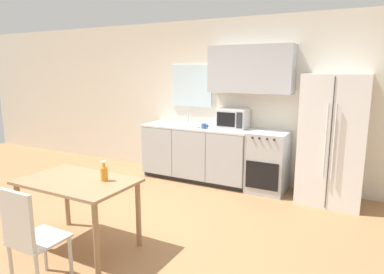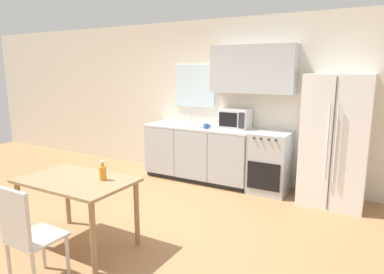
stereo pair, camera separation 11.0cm
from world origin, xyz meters
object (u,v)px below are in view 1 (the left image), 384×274
(refrigerator, at_px, (333,140))
(coffee_mug, at_px, (204,126))
(drink_bottle, at_px, (104,173))
(dining_table, at_px, (78,190))
(dining_chair_near, at_px, (28,233))
(microwave, at_px, (233,118))
(oven_range, at_px, (268,162))

(refrigerator, bearing_deg, coffee_mug, -176.29)
(refrigerator, distance_m, drink_bottle, 3.16)
(dining_table, distance_m, drink_bottle, 0.35)
(refrigerator, distance_m, dining_chair_near, 3.93)
(microwave, xyz_separation_m, coffee_mug, (-0.39, -0.27, -0.12))
(drink_bottle, bearing_deg, oven_range, 68.01)
(dining_table, bearing_deg, dining_chair_near, -74.34)
(oven_range, relative_size, drink_bottle, 4.58)
(refrigerator, bearing_deg, dining_chair_near, -120.44)
(coffee_mug, relative_size, drink_bottle, 0.59)
(refrigerator, xyz_separation_m, drink_bottle, (-1.93, -2.50, -0.08))
(oven_range, bearing_deg, coffee_mug, -171.59)
(refrigerator, height_order, drink_bottle, refrigerator)
(refrigerator, distance_m, microwave, 1.57)
(refrigerator, height_order, dining_chair_near, refrigerator)
(dining_table, distance_m, dining_chair_near, 0.79)
(oven_range, height_order, drink_bottle, drink_bottle)
(dining_chair_near, bearing_deg, coffee_mug, 89.67)
(dining_table, height_order, drink_bottle, drink_bottle)
(refrigerator, relative_size, microwave, 3.80)
(refrigerator, relative_size, coffee_mug, 15.08)
(microwave, height_order, drink_bottle, microwave)
(refrigerator, relative_size, dining_chair_near, 1.95)
(refrigerator, xyz_separation_m, microwave, (-1.55, 0.14, 0.18))
(coffee_mug, bearing_deg, drink_bottle, -89.77)
(dining_chair_near, bearing_deg, microwave, 83.45)
(oven_range, relative_size, dining_chair_near, 1.01)
(microwave, distance_m, dining_table, 2.87)
(refrigerator, bearing_deg, drink_bottle, -127.65)
(microwave, xyz_separation_m, dining_table, (-0.64, -2.76, -0.45))
(microwave, distance_m, coffee_mug, 0.49)
(oven_range, height_order, coffee_mug, coffee_mug)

